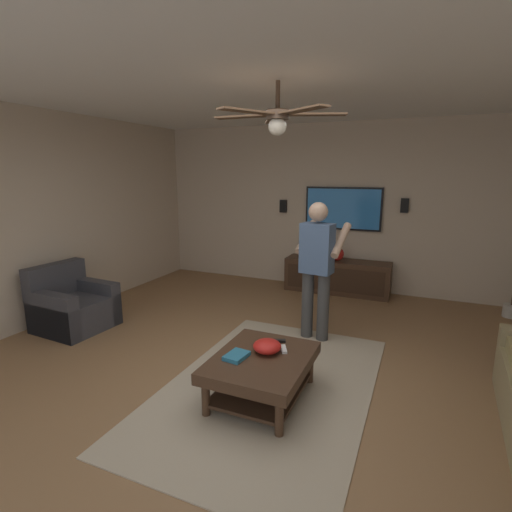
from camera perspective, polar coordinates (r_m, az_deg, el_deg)
name	(u,v)px	position (r m, az deg, el deg)	size (l,w,h in m)	color
ground_plane	(249,378)	(3.98, -1.06, -17.47)	(8.15, 8.15, 0.00)	olive
wall_back_tv	(333,207)	(6.77, 11.16, 7.00)	(0.10, 6.41, 2.76)	#C6B299
wall_side_far	(13,221)	(5.60, -32.06, 4.31)	(6.99, 0.10, 2.76)	#C6B299
ceiling_slab	(247,67)	(3.56, -1.26, 25.89)	(6.99, 6.41, 0.10)	white
area_rug	(270,386)	(3.85, 2.03, -18.51)	(2.83, 1.80, 0.01)	tan
armchair	(73,307)	(5.54, -25.27, -6.77)	(0.85, 0.85, 0.82)	#38383D
coffee_table	(262,368)	(3.54, 0.83, -16.02)	(1.00, 0.80, 0.40)	#422B1C
media_console	(337,276)	(6.60, 11.77, -2.93)	(0.45, 1.70, 0.55)	#422B1C
tv	(343,209)	(6.64, 12.62, 6.80)	(0.05, 1.25, 0.70)	black
person_standing	(317,263)	(4.59, 8.95, -1.03)	(0.59, 0.59, 1.64)	#3F3F3F
bowl	(267,346)	(3.55, 1.64, -13.07)	(0.25, 0.25, 0.11)	red
remote_white	(284,349)	(3.61, 4.08, -13.44)	(0.15, 0.04, 0.02)	white
remote_black	(278,341)	(3.76, 3.19, -12.30)	(0.15, 0.04, 0.02)	black
book	(237,356)	(3.47, -2.86, -14.40)	(0.22, 0.16, 0.04)	teal
vase_round	(337,254)	(6.49, 11.80, 0.30)	(0.22, 0.22, 0.22)	red
wall_speaker_left	(405,205)	(6.54, 20.95, 6.92)	(0.06, 0.12, 0.22)	black
wall_speaker_right	(283,206)	(6.93, 4.02, 7.29)	(0.06, 0.12, 0.22)	black
ceiling_fan	(277,118)	(3.63, 3.08, 19.56)	(1.12, 1.18, 0.46)	#4C3828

